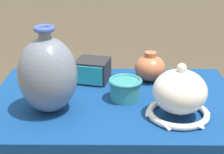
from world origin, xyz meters
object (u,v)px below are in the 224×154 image
(mosaic_tile_box, at_px, (92,70))
(cup_wide_celadon, at_px, (175,81))
(vase_tall_bulbous, at_px, (47,74))
(cup_wide_ochre, at_px, (40,71))
(cup_wide_teal, at_px, (124,88))
(vase_dome_bell, at_px, (178,95))
(jar_round_terracotta, at_px, (149,68))

(mosaic_tile_box, relative_size, cup_wide_celadon, 1.61)
(vase_tall_bulbous, height_order, cup_wide_ochre, vase_tall_bulbous)
(vase_tall_bulbous, relative_size, cup_wide_teal, 2.41)
(vase_dome_bell, bearing_deg, cup_wide_teal, 143.69)
(vase_dome_bell, bearing_deg, vase_tall_bulbous, 174.64)
(vase_tall_bulbous, relative_size, jar_round_terracotta, 2.31)
(jar_round_terracotta, distance_m, cup_wide_ochre, 0.44)
(mosaic_tile_box, bearing_deg, jar_round_terracotta, 15.19)
(vase_dome_bell, bearing_deg, cup_wide_ochre, 151.80)
(vase_dome_bell, xyz_separation_m, cup_wide_ochre, (-0.51, 0.27, -0.03))
(vase_dome_bell, distance_m, cup_wide_celadon, 0.20)
(vase_tall_bulbous, xyz_separation_m, cup_wide_teal, (0.26, 0.09, -0.09))
(jar_round_terracotta, height_order, cup_wide_teal, jar_round_terracotta)
(cup_wide_celadon, height_order, cup_wide_ochre, cup_wide_ochre)
(mosaic_tile_box, height_order, cup_wide_celadon, mosaic_tile_box)
(vase_tall_bulbous, relative_size, mosaic_tile_box, 1.96)
(vase_tall_bulbous, height_order, vase_dome_bell, vase_tall_bulbous)
(cup_wide_celadon, xyz_separation_m, cup_wide_ochre, (-0.53, 0.08, 0.01))
(jar_round_terracotta, bearing_deg, mosaic_tile_box, -177.83)
(vase_tall_bulbous, height_order, mosaic_tile_box, vase_tall_bulbous)
(jar_round_terracotta, bearing_deg, vase_dome_bell, -77.74)
(cup_wide_ochre, bearing_deg, cup_wide_celadon, -8.09)
(vase_dome_bell, xyz_separation_m, cup_wide_celadon, (0.02, 0.20, -0.04))
(vase_dome_bell, distance_m, cup_wide_teal, 0.22)
(vase_tall_bulbous, height_order, cup_wide_teal, vase_tall_bulbous)
(jar_round_terracotta, distance_m, cup_wide_celadon, 0.14)
(cup_wide_teal, bearing_deg, jar_round_terracotta, 59.36)
(vase_tall_bulbous, bearing_deg, cup_wide_teal, 18.26)
(jar_round_terracotta, height_order, cup_wide_ochre, jar_round_terracotta)
(vase_dome_bell, bearing_deg, mosaic_tile_box, 135.44)
(cup_wide_celadon, distance_m, cup_wide_teal, 0.21)
(vase_tall_bulbous, xyz_separation_m, cup_wide_ochre, (-0.08, 0.23, -0.08))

